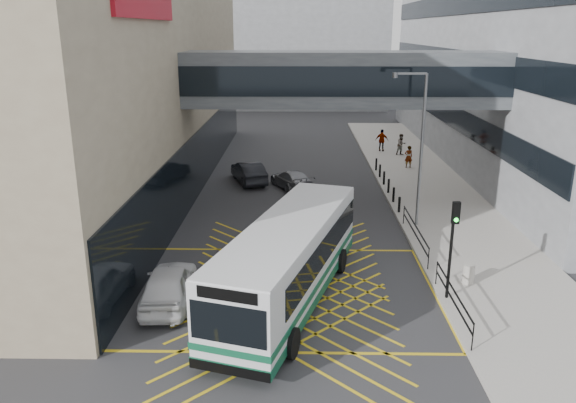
# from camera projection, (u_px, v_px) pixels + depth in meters

# --- Properties ---
(ground) EXTENTS (120.00, 120.00, 0.00)m
(ground) POSITION_uv_depth(u_px,v_px,m) (286.00, 292.00, 22.75)
(ground) COLOR #333335
(building_whsmith) EXTENTS (24.17, 42.00, 16.00)m
(building_whsmith) POSITION_uv_depth(u_px,v_px,m) (12.00, 65.00, 36.02)
(building_whsmith) COLOR gray
(building_whsmith) RESTS_ON ground
(building_far) EXTENTS (28.00, 16.00, 18.00)m
(building_far) POSITION_uv_depth(u_px,v_px,m) (281.00, 38.00, 77.49)
(building_far) COLOR gray
(building_far) RESTS_ON ground
(skybridge) EXTENTS (20.00, 4.10, 3.00)m
(skybridge) POSITION_uv_depth(u_px,v_px,m) (343.00, 79.00, 31.96)
(skybridge) COLOR #4A4F54
(skybridge) RESTS_ON ground
(pavement) EXTENTS (6.00, 54.00, 0.16)m
(pavement) POSITION_uv_depth(u_px,v_px,m) (428.00, 190.00, 36.90)
(pavement) COLOR #ADA89F
(pavement) RESTS_ON ground
(box_junction) EXTENTS (12.00, 9.00, 0.01)m
(box_junction) POSITION_uv_depth(u_px,v_px,m) (286.00, 291.00, 22.75)
(box_junction) COLOR gold
(box_junction) RESTS_ON ground
(bus) EXTENTS (5.90, 11.81, 3.24)m
(bus) POSITION_uv_depth(u_px,v_px,m) (290.00, 259.00, 21.59)
(bus) COLOR silver
(bus) RESTS_ON ground
(car_white) EXTENTS (2.29, 5.02, 1.56)m
(car_white) POSITION_uv_depth(u_px,v_px,m) (169.00, 284.00, 21.63)
(car_white) COLOR white
(car_white) RESTS_ON ground
(car_dark) EXTENTS (3.31, 5.05, 1.47)m
(car_dark) POSITION_uv_depth(u_px,v_px,m) (249.00, 172.00, 38.80)
(car_dark) COLOR black
(car_dark) RESTS_ON ground
(car_silver) EXTENTS (3.35, 4.55, 1.30)m
(car_silver) POSITION_uv_depth(u_px,v_px,m) (292.00, 179.00, 37.36)
(car_silver) COLOR gray
(car_silver) RESTS_ON ground
(traffic_light) EXTENTS (0.28, 0.46, 3.97)m
(traffic_light) POSITION_uv_depth(u_px,v_px,m) (453.00, 236.00, 21.06)
(traffic_light) COLOR black
(traffic_light) RESTS_ON pavement
(street_lamp) EXTENTS (1.81, 0.31, 7.98)m
(street_lamp) POSITION_uv_depth(u_px,v_px,m) (419.00, 141.00, 28.80)
(street_lamp) COLOR slate
(street_lamp) RESTS_ON pavement
(litter_bin) EXTENTS (0.47, 0.47, 0.82)m
(litter_bin) POSITION_uv_depth(u_px,v_px,m) (469.00, 274.00, 23.04)
(litter_bin) COLOR #ADA89E
(litter_bin) RESTS_ON pavement
(kerb_railings) EXTENTS (0.05, 12.54, 1.00)m
(kerb_railings) POSITION_uv_depth(u_px,v_px,m) (430.00, 256.00, 24.09)
(kerb_railings) COLOR black
(kerb_railings) RESTS_ON pavement
(bollards) EXTENTS (0.14, 10.14, 0.90)m
(bollards) POSITION_uv_depth(u_px,v_px,m) (386.00, 182.00, 36.80)
(bollards) COLOR black
(bollards) RESTS_ON pavement
(pedestrian_a) EXTENTS (0.73, 0.58, 1.66)m
(pedestrian_a) POSITION_uv_depth(u_px,v_px,m) (409.00, 157.00, 42.28)
(pedestrian_a) COLOR gray
(pedestrian_a) RESTS_ON pavement
(pedestrian_b) EXTENTS (0.97, 0.76, 1.74)m
(pedestrian_b) POSITION_uv_depth(u_px,v_px,m) (401.00, 145.00, 46.52)
(pedestrian_b) COLOR gray
(pedestrian_b) RESTS_ON pavement
(pedestrian_c) EXTENTS (1.21, 0.85, 1.87)m
(pedestrian_c) POSITION_uv_depth(u_px,v_px,m) (382.00, 140.00, 47.97)
(pedestrian_c) COLOR gray
(pedestrian_c) RESTS_ON pavement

